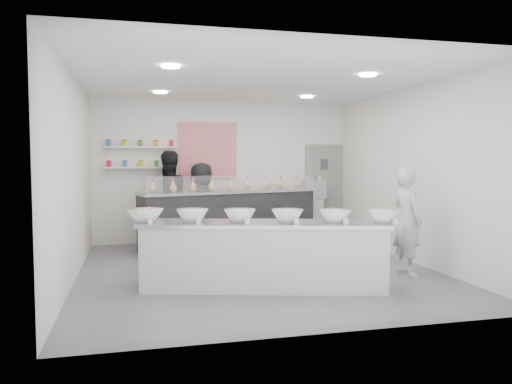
% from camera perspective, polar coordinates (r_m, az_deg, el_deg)
% --- Properties ---
extents(floor, '(6.00, 6.00, 0.00)m').
position_cam_1_polar(floor, '(8.09, 0.07, -8.89)').
color(floor, '#515156').
rests_on(floor, ground).
extents(ceiling, '(6.00, 6.00, 0.00)m').
position_cam_1_polar(ceiling, '(7.98, 0.07, 12.61)').
color(ceiling, white).
rests_on(ceiling, floor).
extents(back_wall, '(5.50, 0.00, 5.50)m').
position_cam_1_polar(back_wall, '(10.83, -3.72, 2.33)').
color(back_wall, white).
rests_on(back_wall, floor).
extents(left_wall, '(0.00, 6.00, 6.00)m').
position_cam_1_polar(left_wall, '(7.72, -20.19, 1.51)').
color(left_wall, white).
rests_on(left_wall, floor).
extents(right_wall, '(0.00, 6.00, 6.00)m').
position_cam_1_polar(right_wall, '(8.96, 17.43, 1.85)').
color(right_wall, white).
rests_on(right_wall, floor).
extents(back_door, '(0.88, 0.04, 2.10)m').
position_cam_1_polar(back_door, '(11.45, 7.73, 0.13)').
color(back_door, gray).
rests_on(back_door, floor).
extents(pattern_panel, '(1.25, 0.03, 1.20)m').
position_cam_1_polar(pattern_panel, '(10.75, -5.55, 4.71)').
color(pattern_panel, red).
rests_on(pattern_panel, back_wall).
extents(jar_shelf_lower, '(1.45, 0.22, 0.04)m').
position_cam_1_polar(jar_shelf_lower, '(10.56, -13.03, 2.75)').
color(jar_shelf_lower, silver).
rests_on(jar_shelf_lower, back_wall).
extents(jar_shelf_upper, '(1.45, 0.22, 0.04)m').
position_cam_1_polar(jar_shelf_upper, '(10.57, -13.06, 5.02)').
color(jar_shelf_upper, silver).
rests_on(jar_shelf_upper, back_wall).
extents(preserve_jars, '(1.45, 0.10, 0.56)m').
position_cam_1_polar(preserve_jars, '(10.54, -13.05, 4.27)').
color(preserve_jars, '#FE0340').
rests_on(preserve_jars, jar_shelf_lower).
extents(downlight_0, '(0.24, 0.24, 0.02)m').
position_cam_1_polar(downlight_0, '(6.79, -9.73, 13.95)').
color(downlight_0, white).
rests_on(downlight_0, ceiling).
extents(downlight_1, '(0.24, 0.24, 0.02)m').
position_cam_1_polar(downlight_1, '(7.52, 12.66, 12.91)').
color(downlight_1, white).
rests_on(downlight_1, ceiling).
extents(downlight_2, '(0.24, 0.24, 0.02)m').
position_cam_1_polar(downlight_2, '(9.35, -10.87, 11.13)').
color(downlight_2, white).
rests_on(downlight_2, ceiling).
extents(downlight_3, '(0.24, 0.24, 0.02)m').
position_cam_1_polar(downlight_3, '(9.90, 5.84, 10.76)').
color(downlight_3, white).
rests_on(downlight_3, ceiling).
extents(prep_counter, '(3.45, 1.63, 0.92)m').
position_cam_1_polar(prep_counter, '(6.88, 0.86, -7.25)').
color(prep_counter, beige).
rests_on(prep_counter, floor).
extents(back_bar, '(3.75, 1.65, 1.15)m').
position_cam_1_polar(back_bar, '(10.07, -2.97, -3.06)').
color(back_bar, black).
rests_on(back_bar, floor).
extents(sneeze_guard, '(3.52, 1.00, 0.31)m').
position_cam_1_polar(sneeze_guard, '(9.72, -2.14, 1.02)').
color(sneeze_guard, white).
rests_on(sneeze_guard, back_bar).
extents(espresso_ledge, '(1.23, 0.39, 0.91)m').
position_cam_1_polar(espresso_ledge, '(11.07, 4.44, -3.06)').
color(espresso_ledge, beige).
rests_on(espresso_ledge, floor).
extents(espresso_machine, '(0.49, 0.34, 0.37)m').
position_cam_1_polar(espresso_machine, '(11.16, 6.62, 0.30)').
color(espresso_machine, '#93969E').
rests_on(espresso_machine, espresso_ledge).
extents(cup_stacks, '(0.24, 0.24, 0.31)m').
position_cam_1_polar(cup_stacks, '(10.87, 2.06, 0.07)').
color(cup_stacks, tan).
rests_on(cup_stacks, espresso_ledge).
extents(prep_bowls, '(3.70, 1.49, 0.17)m').
position_cam_1_polar(prep_bowls, '(6.79, 0.87, -2.72)').
color(prep_bowls, white).
rests_on(prep_bowls, prep_counter).
extents(label_cards, '(3.31, 0.04, 0.07)m').
position_cam_1_polar(label_cards, '(6.34, 3.30, -3.67)').
color(label_cards, white).
rests_on(label_cards, prep_counter).
extents(cookie_bags, '(3.25, 1.03, 0.26)m').
position_cam_1_polar(cookie_bags, '(10.01, -2.98, 0.94)').
color(cookie_bags, pink).
rests_on(cookie_bags, back_bar).
extents(woman_prep, '(0.43, 0.63, 1.65)m').
position_cam_1_polar(woman_prep, '(7.99, 16.92, -3.23)').
color(woman_prep, beige).
rests_on(woman_prep, floor).
extents(staff_left, '(1.16, 1.06, 1.94)m').
position_cam_1_polar(staff_left, '(10.27, -10.07, -0.77)').
color(staff_left, black).
rests_on(staff_left, floor).
extents(staff_right, '(0.98, 0.84, 1.70)m').
position_cam_1_polar(staff_right, '(10.36, -6.22, -1.35)').
color(staff_right, black).
rests_on(staff_right, floor).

